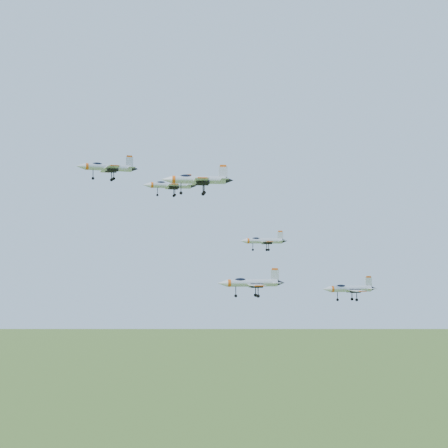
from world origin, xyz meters
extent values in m
cylinder|color=#B6BCC4|center=(-17.45, 15.81, 138.88)|extent=(10.30, 3.70, 1.48)
cone|color=#B6BCC4|center=(-23.43, 14.45, 138.88)|extent=(2.32, 1.89, 1.48)
cone|color=black|center=(-11.69, 17.11, 138.88)|extent=(1.83, 1.58, 1.26)
ellipsoid|color=black|center=(-19.89, 15.25, 139.43)|extent=(2.67, 1.59, 0.94)
cube|color=#B6BCC4|center=(-16.53, 12.75, 138.59)|extent=(3.65, 5.45, 0.16)
cube|color=#B6BCC4|center=(-17.93, 18.96, 138.59)|extent=(3.65, 5.45, 0.16)
cube|color=#B6BCC4|center=(-12.91, 16.84, 140.41)|extent=(1.69, 0.51, 2.39)
cube|color=#D4520F|center=(-12.91, 16.84, 141.66)|extent=(1.25, 0.43, 0.40)
cylinder|color=#B6BCC4|center=(-4.87, -3.91, 132.94)|extent=(7.76, 1.49, 1.11)
cone|color=#B6BCC4|center=(-9.50, -4.14, 132.94)|extent=(1.59, 1.19, 1.11)
cone|color=black|center=(-0.42, -3.70, 132.94)|extent=(1.24, 1.00, 0.95)
ellipsoid|color=black|center=(-6.76, -4.01, 133.36)|extent=(1.92, 0.89, 0.71)
cube|color=#B6BCC4|center=(-4.59, -6.30, 132.73)|extent=(2.15, 3.86, 0.12)
cube|color=#B6BCC4|center=(-4.82, -1.51, 132.73)|extent=(2.15, 3.86, 0.12)
cube|color=#B6BCC4|center=(-1.36, -3.74, 134.10)|extent=(1.29, 0.17, 1.80)
cube|color=#D4520F|center=(-1.36, -3.74, 135.04)|extent=(0.95, 0.17, 0.30)
cylinder|color=#B6BCC4|center=(-0.56, -14.43, 132.83)|extent=(9.54, 1.66, 1.37)
cone|color=#B6BCC4|center=(-6.26, -14.26, 132.83)|extent=(1.94, 1.43, 1.37)
cone|color=black|center=(4.93, -14.59, 132.83)|extent=(1.51, 1.21, 1.17)
ellipsoid|color=black|center=(-2.88, -14.36, 133.35)|extent=(2.35, 1.06, 0.87)
cube|color=#B6BCC4|center=(-0.43, -17.39, 132.57)|extent=(2.57, 4.72, 0.15)
cube|color=#B6BCC4|center=(-0.26, -11.48, 132.57)|extent=(2.57, 4.72, 0.15)
cube|color=#B6BCC4|center=(3.77, -14.56, 134.26)|extent=(1.59, 0.17, 2.22)
cube|color=#D4520F|center=(3.77, -14.56, 135.42)|extent=(1.17, 0.18, 0.37)
cylinder|color=#B6BCC4|center=(16.58, 10.09, 122.59)|extent=(7.86, 1.21, 1.13)
cone|color=#B6BCC4|center=(11.87, 10.05, 122.59)|extent=(1.58, 1.15, 1.13)
cone|color=black|center=(21.12, 10.14, 122.59)|extent=(1.23, 0.98, 0.96)
ellipsoid|color=black|center=(14.67, 10.08, 123.01)|extent=(1.93, 0.83, 0.72)
cube|color=#B6BCC4|center=(16.78, 7.65, 122.37)|extent=(2.04, 3.86, 0.12)
cube|color=#B6BCC4|center=(16.74, 12.54, 122.37)|extent=(2.04, 3.86, 0.12)
cube|color=#B6BCC4|center=(20.16, 10.13, 123.76)|extent=(1.31, 0.12, 1.83)
cube|color=#D4520F|center=(20.16, 10.13, 124.72)|extent=(0.96, 0.13, 0.31)
cylinder|color=#B6BCC4|center=(9.29, -13.32, 114.49)|extent=(9.13, 1.39, 1.32)
cone|color=#B6BCC4|center=(3.82, -13.36, 114.49)|extent=(1.83, 1.33, 1.32)
cone|color=black|center=(14.55, -13.28, 114.49)|extent=(1.43, 1.13, 1.12)
ellipsoid|color=black|center=(7.06, -13.34, 114.99)|extent=(2.24, 0.97, 0.84)
cube|color=#B6BCC4|center=(9.51, -16.15, 114.24)|extent=(2.37, 4.48, 0.14)
cube|color=#B6BCC4|center=(9.47, -10.48, 114.24)|extent=(2.37, 4.48, 0.14)
cube|color=#B6BCC4|center=(13.44, -13.29, 115.86)|extent=(1.52, 0.13, 2.13)
cube|color=#D4520F|center=(13.44, -13.29, 116.97)|extent=(1.12, 0.15, 0.35)
cylinder|color=#B6BCC4|center=(32.88, 0.87, 112.49)|extent=(9.06, 2.21, 1.30)
cone|color=#B6BCC4|center=(27.53, 0.32, 112.49)|extent=(1.92, 1.47, 1.30)
cone|color=black|center=(38.04, 1.40, 112.49)|extent=(1.50, 1.24, 1.10)
ellipsoid|color=black|center=(30.70, 0.65, 112.98)|extent=(2.28, 1.15, 0.82)
cube|color=#B6BCC4|center=(33.37, -1.88, 112.24)|extent=(2.73, 4.60, 0.14)
cube|color=#B6BCC4|center=(32.79, 3.67, 112.24)|extent=(2.73, 4.60, 0.14)
cube|color=#B6BCC4|center=(36.94, 1.29, 113.84)|extent=(1.50, 0.27, 2.09)
cube|color=#D4520F|center=(36.94, 1.29, 114.93)|extent=(1.10, 0.25, 0.35)
camera|label=1|loc=(-12.30, -123.80, 119.63)|focal=50.00mm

